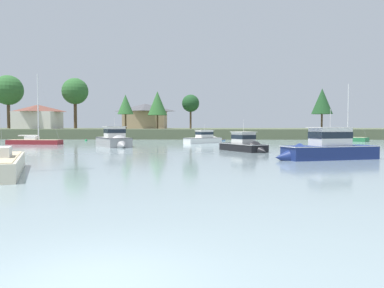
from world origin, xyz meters
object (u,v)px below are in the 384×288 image
object	(u,v)px
mooring_buoy_green	(86,141)
cruiser_navy	(322,152)
sailboat_green	(344,140)
sailboat_maroon	(34,143)
cruiser_grey	(115,142)
dinghy_skyblue	(221,140)
cruiser_white	(206,140)
cruiser_black	(246,147)

from	to	relation	value
mooring_buoy_green	cruiser_navy	bearing A→B (deg)	-51.27
sailboat_green	mooring_buoy_green	size ratio (longest dim) A/B	21.36
sailboat_maroon	mooring_buoy_green	xyz separation A→B (m)	(3.80, 13.63, -0.16)
sailboat_green	cruiser_grey	distance (m)	43.01
cruiser_grey	dinghy_skyblue	bearing A→B (deg)	53.77
sailboat_maroon	cruiser_grey	bearing A→B (deg)	-25.04
cruiser_white	cruiser_black	size ratio (longest dim) A/B	0.91
dinghy_skyblue	cruiser_grey	xyz separation A→B (m)	(-15.07, -20.56, 0.46)
dinghy_skyblue	cruiser_white	bearing A→B (deg)	-108.56
sailboat_maroon	cruiser_black	xyz separation A→B (m)	(30.35, -15.68, 0.24)
cruiser_white	cruiser_black	bearing A→B (deg)	-78.83
cruiser_white	sailboat_green	distance (m)	26.73
cruiser_black	sailboat_maroon	bearing A→B (deg)	152.68
cruiser_white	cruiser_navy	bearing A→B (deg)	-73.49
cruiser_white	cruiser_black	world-z (taller)	cruiser_black
cruiser_white	cruiser_navy	distance (m)	33.21
cruiser_black	cruiser_navy	bearing A→B (deg)	-63.22
dinghy_skyblue	mooring_buoy_green	distance (m)	25.05
dinghy_skyblue	cruiser_black	xyz separation A→B (m)	(1.51, -29.80, 0.37)
dinghy_skyblue	sailboat_maroon	bearing A→B (deg)	-153.92
cruiser_navy	cruiser_grey	size ratio (longest dim) A/B	1.01
dinghy_skyblue	cruiser_grey	distance (m)	25.49
cruiser_white	cruiser_grey	distance (m)	17.44
dinghy_skyblue	mooring_buoy_green	bearing A→B (deg)	-178.87
cruiser_white	sailboat_green	world-z (taller)	sailboat_green
sailboat_maroon	dinghy_skyblue	distance (m)	32.12
cruiser_navy	cruiser_grey	xyz separation A→B (m)	(-21.75, 19.49, -0.05)
cruiser_white	sailboat_green	size ratio (longest dim) A/B	0.64
sailboat_maroon	cruiser_black	world-z (taller)	sailboat_maroon
sailboat_green	mooring_buoy_green	world-z (taller)	sailboat_green
dinghy_skyblue	cruiser_grey	world-z (taller)	cruiser_grey
dinghy_skyblue	sailboat_green	xyz separation A→B (m)	(22.64, 0.11, 0.12)
cruiser_navy	mooring_buoy_green	size ratio (longest dim) A/B	18.38
cruiser_white	dinghy_skyblue	world-z (taller)	cruiser_white
sailboat_maroon	cruiser_black	bearing A→B (deg)	-27.32
sailboat_green	mooring_buoy_green	bearing A→B (deg)	-179.27
sailboat_green	cruiser_grey	world-z (taller)	sailboat_green
cruiser_white	mooring_buoy_green	distance (m)	23.59
dinghy_skyblue	mooring_buoy_green	world-z (taller)	mooring_buoy_green
cruiser_black	cruiser_grey	distance (m)	18.98
dinghy_skyblue	cruiser_navy	bearing A→B (deg)	-80.53
dinghy_skyblue	cruiser_grey	size ratio (longest dim) A/B	0.31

